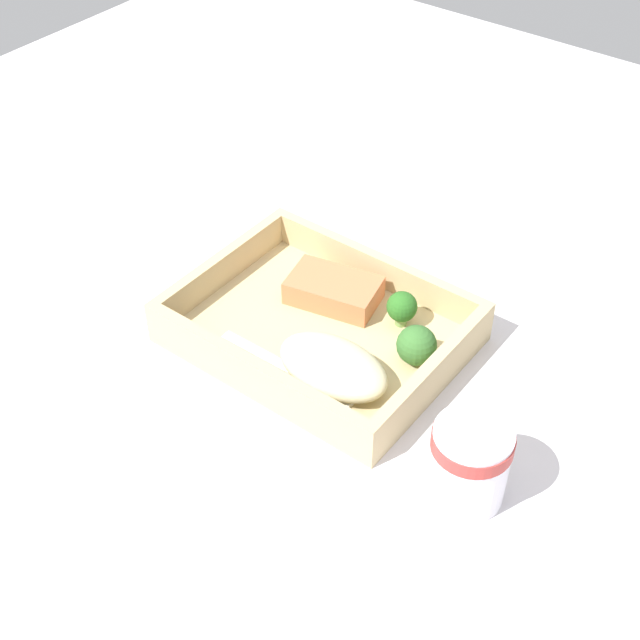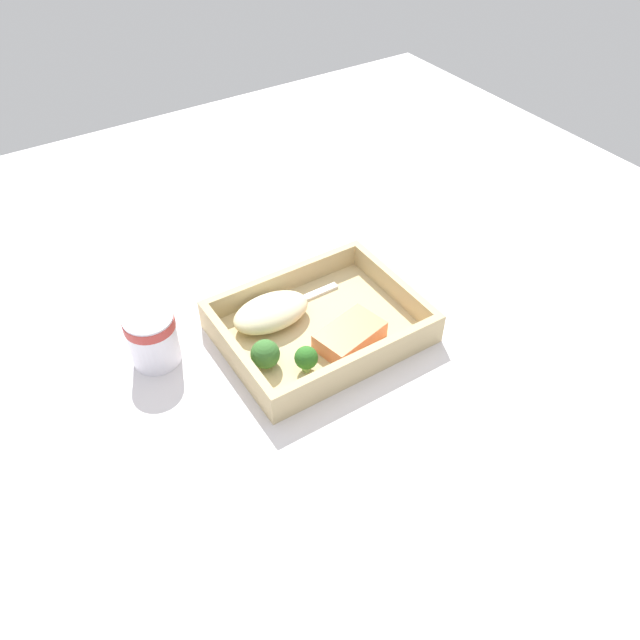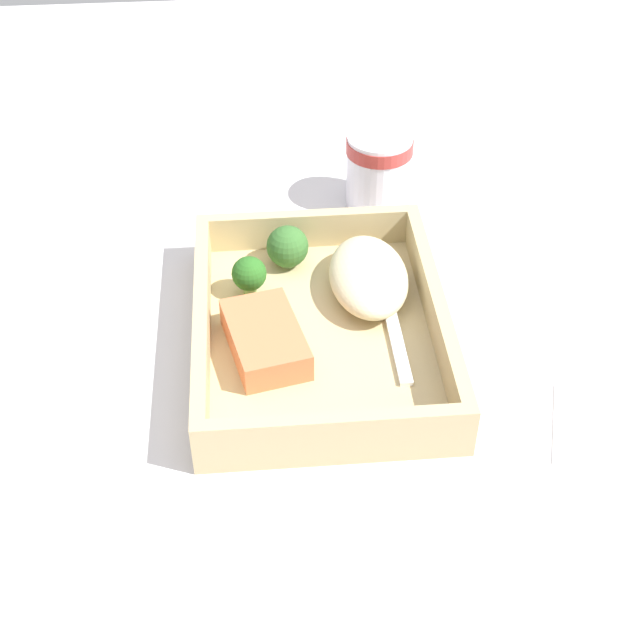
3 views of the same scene
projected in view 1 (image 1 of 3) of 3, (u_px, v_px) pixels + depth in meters
The scene contains 10 objects.
ground_plane at pixel (320, 347), 92.06cm from camera, with size 160.00×160.00×2.00cm, color silver.
takeout_tray at pixel (320, 335), 91.00cm from camera, with size 27.70×21.38×1.20cm, color tan.
tray_rim at pixel (320, 318), 89.40cm from camera, with size 27.70×21.38×3.59cm.
salmon_fillet at pixel (334, 290), 93.41cm from camera, with size 9.40×5.72×2.64cm, color #DF7449.
mashed_potatoes at pixel (333, 366), 84.13cm from camera, with size 11.57×7.09×3.71cm, color beige.
broccoli_floret_1 at pixel (402, 307), 89.93cm from camera, with size 3.17×3.17×3.92cm.
broccoli_floret_2 at pixel (416, 346), 86.00cm from camera, with size 3.97×3.97×4.09cm.
fork at pixel (295, 373), 85.79cm from camera, with size 15.81×2.23×0.44cm.
paper_cup at pixel (470, 460), 73.92cm from camera, with size 6.86×6.86×7.93cm.
receipt_slip at pixel (40, 427), 82.32cm from camera, with size 8.70×15.73×0.24cm, color white.
Camera 1 is at (40.51, -53.29, 62.26)cm, focal length 50.00 mm.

